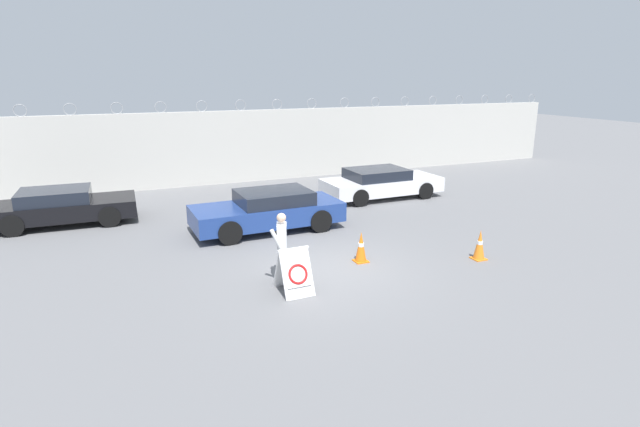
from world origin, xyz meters
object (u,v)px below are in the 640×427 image
security_guard (282,245)px  parked_car_far_side (381,183)px  parked_car_front_coupe (62,206)px  barricade_sign (295,271)px  parked_car_rear_sedan (269,210)px  traffic_cone_mid (361,247)px  traffic_cone_near (480,245)px

security_guard → parked_car_far_side: security_guard is taller
parked_car_front_coupe → parked_car_far_side: 11.27m
barricade_sign → parked_car_rear_sedan: bearing=77.7°
security_guard → parked_car_far_side: bearing=154.7°
security_guard → barricade_sign: bearing=23.9°
barricade_sign → traffic_cone_mid: 2.50m
barricade_sign → parked_car_far_side: parked_car_far_side is taller
barricade_sign → traffic_cone_mid: (2.24, 1.11, -0.11)m
security_guard → parked_car_front_coupe: size_ratio=0.38×
security_guard → parked_car_front_coupe: bearing=-125.9°
traffic_cone_mid → traffic_cone_near: bearing=-19.9°
parked_car_front_coupe → parked_car_far_side: bearing=-2.6°
barricade_sign → parked_car_far_side: size_ratio=0.22×
parked_car_rear_sedan → security_guard: bearing=75.3°
traffic_cone_mid → parked_car_rear_sedan: (-1.36, 3.57, 0.24)m
parked_car_far_side → parked_car_front_coupe: bearing=174.9°
barricade_sign → traffic_cone_near: (5.17, 0.05, -0.11)m
security_guard → traffic_cone_mid: 2.39m
traffic_cone_near → parked_car_rear_sedan: 6.32m
traffic_cone_near → parked_car_far_side: (1.03, 6.98, 0.20)m
security_guard → traffic_cone_mid: size_ratio=2.07×
barricade_sign → parked_car_front_coupe: parked_car_front_coupe is taller
security_guard → traffic_cone_near: bearing=102.3°
traffic_cone_near → traffic_cone_mid: 3.12m
barricade_sign → parked_car_rear_sedan: (0.88, 4.68, 0.13)m
parked_car_rear_sedan → traffic_cone_mid: bearing=109.3°
security_guard → traffic_cone_near: 5.29m
barricade_sign → parked_car_rear_sedan: parked_car_rear_sedan is taller
barricade_sign → parked_car_far_side: bearing=46.9°
traffic_cone_mid → parked_car_front_coupe: parked_car_front_coupe is taller
barricade_sign → traffic_cone_mid: bearing=24.7°
traffic_cone_mid → parked_car_far_side: 7.12m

